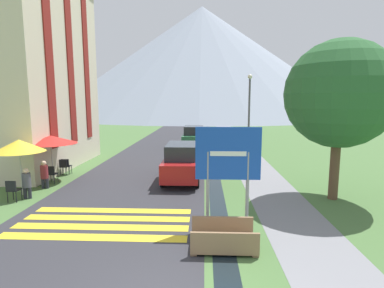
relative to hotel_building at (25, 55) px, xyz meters
name	(u,v)px	position (x,y,z in m)	size (l,w,h in m)	color
ground_plane	(196,147)	(9.39, 8.00, -6.41)	(160.00, 160.00, 0.00)	#476B38
road	(177,134)	(6.89, 18.00, -6.41)	(6.40, 60.00, 0.01)	#2D2D33
footpath	(229,134)	(12.99, 18.00, -6.41)	(2.20, 60.00, 0.01)	slate
drainage_channel	(209,134)	(10.59, 18.00, -6.41)	(0.60, 60.00, 0.00)	black
crosswalk_marking	(104,222)	(6.89, -7.98, -6.40)	(5.44, 2.54, 0.01)	yellow
mountain_distant	(202,62)	(9.23, 70.60, 8.56)	(83.91, 83.91, 29.94)	gray
hotel_building	(25,55)	(0.00, 0.00, 0.00)	(5.55, 8.91, 11.93)	beige
road_sign	(228,163)	(10.77, -8.30, -4.36)	(1.91, 0.11, 3.10)	gray
footbridge	(223,239)	(10.59, -9.47, -6.18)	(1.70, 1.10, 0.65)	#846647
parked_car_near	(182,162)	(8.99, -2.66, -5.50)	(1.74, 4.23, 1.82)	#A31919
parked_car_far	(194,137)	(9.21, 7.65, -5.50)	(1.89, 3.89, 1.82)	#28663D
cafe_chair_far_left	(64,166)	(2.79, -1.98, -5.90)	(0.40, 0.40, 0.85)	black
cafe_chair_middle	(51,173)	(2.95, -3.58, -5.90)	(0.40, 0.40, 0.85)	black
cafe_chair_far_right	(66,165)	(2.84, -1.86, -5.90)	(0.40, 0.40, 0.85)	black
cafe_chair_nearest	(13,189)	(2.77, -6.16, -5.90)	(0.40, 0.40, 0.85)	black
cafe_umbrella_front_yellow	(19,146)	(2.59, -5.27, -4.36)	(1.99, 1.99, 2.30)	#B7B2A8
cafe_umbrella_middle_red	(51,140)	(2.76, -3.08, -4.40)	(2.41, 2.41, 2.21)	#B7B2A8
person_seated_far	(27,182)	(3.07, -5.74, -5.73)	(0.32, 0.32, 1.23)	#282833
person_seated_near	(44,173)	(3.04, -4.35, -5.72)	(0.32, 0.32, 1.25)	#282833
streetlamp	(249,112)	(12.80, 1.53, -3.21)	(0.28, 0.28, 5.44)	#515156
tree_by_path	(340,94)	(15.17, -5.26, -2.32)	(4.08, 4.08, 6.14)	brown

